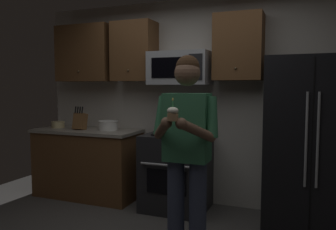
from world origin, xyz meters
The scene contains 11 objects.
wall_back centered at (0.00, 1.75, 1.30)m, with size 4.40×0.10×2.60m, color beige.
oven_range centered at (-0.15, 1.36, 0.46)m, with size 0.76×0.70×0.93m.
microwave centered at (-0.15, 1.48, 1.72)m, with size 0.74×0.41×0.40m.
refrigerator centered at (1.35, 1.32, 0.90)m, with size 0.90×0.75×1.80m.
cabinet_row_upper centered at (-0.72, 1.53, 1.95)m, with size 2.78×0.36×0.76m.
counter_left centered at (-1.45, 1.38, 0.46)m, with size 1.44×0.66×0.92m.
knife_block centered at (-1.53, 1.33, 1.03)m, with size 0.16×0.15×0.32m.
bowl_large_white centered at (-1.15, 1.43, 0.99)m, with size 0.27×0.27×0.12m.
bowl_small_colored centered at (-1.94, 1.38, 0.97)m, with size 0.19×0.19×0.09m.
person centered at (0.35, 0.26, 1.00)m, with size 0.60×0.48×1.76m.
cupcake centered at (0.35, -0.07, 1.29)m, with size 0.09×0.09×0.17m.
Camera 1 is at (1.27, -2.47, 1.49)m, focal length 36.47 mm.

